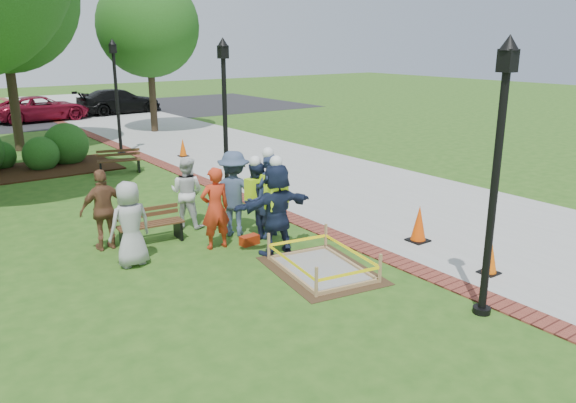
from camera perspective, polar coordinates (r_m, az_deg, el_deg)
ground at (r=10.63m, az=1.65°, el=-7.07°), size 100.00×100.00×0.00m
sidewalk at (r=21.27m, az=-4.19°, el=4.68°), size 6.00×60.00×0.02m
brick_edging at (r=19.79m, az=-12.21°, el=3.52°), size 0.50×60.00×0.03m
mulch_bed at (r=20.38m, az=-26.84°, el=2.51°), size 7.00×3.00×0.05m
parking_lot at (r=35.48m, az=-26.34°, el=7.61°), size 36.00×12.00×0.01m
wet_concrete_pad at (r=10.57m, az=3.42°, el=-5.86°), size 2.05×2.55×0.55m
bench_near at (r=12.32m, az=-13.74°, el=-3.07°), size 1.41×0.59×0.75m
bench_far at (r=19.19m, az=-16.72°, el=3.50°), size 1.45×0.81×0.75m
cone_front at (r=11.02m, az=19.86°, el=-5.42°), size 0.34×0.34×0.67m
cone_back at (r=12.31m, az=13.15°, el=-2.30°), size 0.41×0.41×0.81m
cone_far at (r=21.34m, az=-10.63°, el=5.36°), size 0.35×0.35×0.69m
toolbox at (r=11.95m, az=-3.94°, el=-3.93°), size 0.41×0.25×0.20m
lamp_near at (r=8.82m, az=20.49°, el=3.97°), size 0.28×0.28×4.26m
lamp_mid at (r=14.74m, az=-6.44°, el=9.33°), size 0.28×0.28×4.26m
lamp_far at (r=22.02m, az=-17.07°, el=10.91°), size 0.28×0.28×4.26m
tree_right at (r=27.45m, az=-14.03°, el=16.90°), size 4.62×4.62×7.14m
shrub_c at (r=20.71m, az=-23.64°, el=3.03°), size 1.19×1.19×1.19m
shrub_d at (r=21.44m, az=-21.43°, el=3.67°), size 1.53×1.53×1.53m
shrub_e at (r=21.44m, az=-27.02°, el=3.03°), size 1.00×1.00×1.00m
casual_person_a at (r=11.03m, az=-15.74°, el=-2.23°), size 0.56×0.38×1.66m
casual_person_b at (r=11.60m, az=-7.41°, el=-0.70°), size 0.58×0.41×1.72m
casual_person_c at (r=13.07m, az=-10.23°, el=0.91°), size 0.58×0.62×1.64m
casual_person_d at (r=12.06m, az=-18.17°, el=-0.82°), size 0.54×0.35×1.69m
casual_person_e at (r=12.34m, az=-5.48°, el=0.78°), size 0.71×0.69×1.89m
hivis_worker_a at (r=11.18m, az=-1.19°, el=-0.47°), size 0.62×0.42×2.02m
hivis_worker_b at (r=12.12m, az=-2.02°, el=0.79°), size 0.69×0.57×2.01m
hivis_worker_c at (r=12.14m, az=-3.30°, el=0.41°), size 0.64×0.56×1.83m
parked_car_c at (r=33.42m, az=-23.55°, el=7.51°), size 2.33×4.63×1.46m
parked_car_d at (r=35.39m, az=-16.66°, el=8.57°), size 2.52×4.98×1.57m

